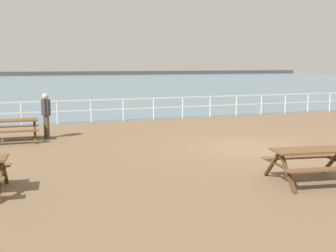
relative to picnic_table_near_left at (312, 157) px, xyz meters
name	(u,v)px	position (x,y,z in m)	size (l,w,h in m)	color
ground_plane	(251,151)	(0.84, 3.98, -0.68)	(30.00, 24.00, 0.20)	brown
sea_band	(64,82)	(0.84, 56.73, -0.58)	(142.00, 90.00, 0.01)	slate
distant_shoreline	(43,75)	(0.84, 99.73, -0.58)	(142.00, 6.00, 1.80)	#4C4C47
seaward_railing	(168,104)	(0.84, 11.73, 0.15)	(23.07, 0.07, 1.08)	white
picnic_table_near_left	(312,157)	(0.00, 0.00, 0.00)	(2.02, 1.78, 0.80)	brown
picnic_table_near_right	(11,125)	(-6.48, 7.85, 0.00)	(1.85, 1.60, 0.80)	brown
visitor	(46,113)	(-5.27, 8.14, 0.36)	(0.31, 0.51, 1.66)	#4C4233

